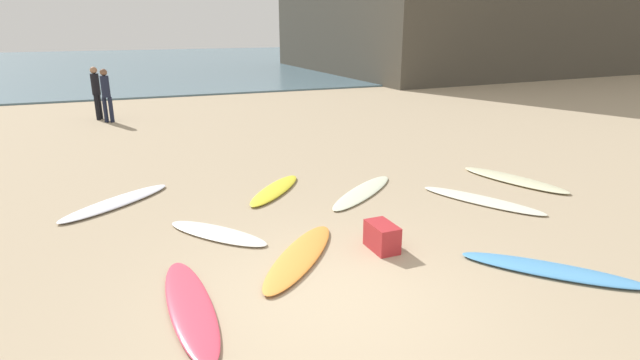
{
  "coord_description": "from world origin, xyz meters",
  "views": [
    {
      "loc": [
        -2.1,
        -5.14,
        3.38
      ],
      "look_at": [
        1.32,
        3.83,
        0.3
      ],
      "focal_mm": 28.01,
      "sensor_mm": 36.0,
      "label": 1
    }
  ],
  "objects": [
    {
      "name": "ocean_water",
      "position": [
        0.0,
        38.79,
        0.04
      ],
      "size": [
        120.0,
        40.0,
        0.08
      ],
      "primitive_type": "cube",
      "color": "slate",
      "rests_on": "ground_plane"
    },
    {
      "name": "surfboard_2",
      "position": [
        3.16,
        -0.42,
        0.04
      ],
      "size": [
        2.06,
        2.08,
        0.08
      ],
      "primitive_type": "ellipsoid",
      "rotation": [
        0.0,
        0.0,
        0.78
      ],
      "color": "#549FE0",
      "rests_on": "ground_plane"
    },
    {
      "name": "surfboard_1",
      "position": [
        0.49,
        4.29,
        0.04
      ],
      "size": [
        1.72,
        1.93,
        0.08
      ],
      "primitive_type": "ellipsoid",
      "rotation": [
        0.0,
        0.0,
        2.45
      ],
      "color": "yellow",
      "rests_on": "ground_plane"
    },
    {
      "name": "beachgoer_mid",
      "position": [
        -3.18,
        14.15,
        1.04
      ],
      "size": [
        0.37,
        0.37,
        1.85
      ],
      "rotation": [
        0.0,
        0.0,
        1.18
      ],
      "color": "black",
      "rests_on": "ground_plane"
    },
    {
      "name": "surfboard_8",
      "position": [
        4.1,
        2.28,
        0.03
      ],
      "size": [
        1.65,
        2.42,
        0.06
      ],
      "primitive_type": "ellipsoid",
      "rotation": [
        0.0,
        0.0,
        3.65
      ],
      "color": "silver",
      "rests_on": "ground_plane"
    },
    {
      "name": "surfboard_0",
      "position": [
        2.14,
        3.56,
        0.03
      ],
      "size": [
        2.22,
        1.97,
        0.06
      ],
      "primitive_type": "ellipsoid",
      "rotation": [
        0.0,
        0.0,
        2.27
      ],
      "color": "silver",
      "rests_on": "ground_plane"
    },
    {
      "name": "surfboard_3",
      "position": [
        -0.0,
        1.23,
        0.04
      ],
      "size": [
        1.93,
        2.2,
        0.09
      ],
      "primitive_type": "ellipsoid",
      "rotation": [
        0.0,
        0.0,
        2.46
      ],
      "color": "orange",
      "rests_on": "ground_plane"
    },
    {
      "name": "surfboard_6",
      "position": [
        -1.68,
        0.42,
        0.04
      ],
      "size": [
        0.61,
        2.51,
        0.08
      ],
      "primitive_type": "ellipsoid",
      "rotation": [
        0.0,
        0.0,
        3.18
      ],
      "color": "#E5435B",
      "rests_on": "ground_plane"
    },
    {
      "name": "beachgoer_near",
      "position": [
        -2.85,
        13.47,
        1.03
      ],
      "size": [
        0.36,
        0.36,
        1.82
      ],
      "rotation": [
        0.0,
        0.0,
        2.76
      ],
      "color": "#191E33",
      "rests_on": "ground_plane"
    },
    {
      "name": "beach_cooler",
      "position": [
        1.29,
        1.09,
        0.21
      ],
      "size": [
        0.37,
        0.6,
        0.42
      ],
      "primitive_type": "cube",
      "rotation": [
        0.0,
        0.0,
        1.61
      ],
      "color": "#B2282D",
      "rests_on": "ground_plane"
    },
    {
      "name": "surfboard_7",
      "position": [
        5.6,
        3.1,
        0.04
      ],
      "size": [
        1.38,
        2.52,
        0.09
      ],
      "primitive_type": "ellipsoid",
      "rotation": [
        0.0,
        0.0,
        3.48
      ],
      "color": "#ECEBBF",
      "rests_on": "ground_plane"
    },
    {
      "name": "ground_plane",
      "position": [
        0.0,
        0.0,
        0.0
      ],
      "size": [
        120.0,
        120.0,
        0.0
      ],
      "primitive_type": "plane",
      "color": "tan"
    },
    {
      "name": "surfboard_5",
      "position": [
        -0.99,
        2.53,
        0.03
      ],
      "size": [
        1.66,
        1.83,
        0.07
      ],
      "primitive_type": "ellipsoid",
      "rotation": [
        0.0,
        0.0,
        0.7
      ],
      "color": "white",
      "rests_on": "ground_plane"
    },
    {
      "name": "surfboard_4",
      "position": [
        -2.56,
        4.67,
        0.04
      ],
      "size": [
        2.25,
        1.98,
        0.08
      ],
      "primitive_type": "ellipsoid",
      "rotation": [
        0.0,
        0.0,
        -0.88
      ],
      "color": "silver",
      "rests_on": "ground_plane"
    }
  ]
}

